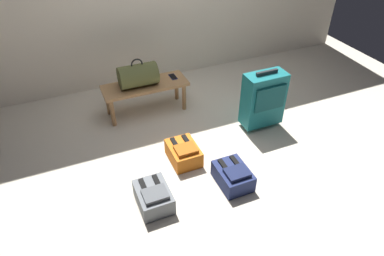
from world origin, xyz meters
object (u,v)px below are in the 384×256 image
backpack_orange (184,153)px  suitcase_upright_teal (263,99)px  duffel_bag_olive (138,75)px  backpack_grey (154,197)px  cell_phone (173,77)px  backpack_navy (233,176)px  bench (145,88)px

backpack_orange → suitcase_upright_teal: bearing=11.3°
duffel_bag_olive → backpack_grey: bearing=-102.1°
cell_phone → suitcase_upright_teal: size_ratio=0.20×
suitcase_upright_teal → backpack_navy: size_ratio=1.85×
cell_phone → backpack_grey: bearing=-116.7°
bench → backpack_navy: (0.39, -1.49, -0.23)m
duffel_bag_olive → suitcase_upright_teal: size_ratio=0.62×
duffel_bag_olive → bench: bearing=0.0°
suitcase_upright_teal → backpack_navy: bearing=-136.7°
bench → backpack_orange: bearing=-85.3°
duffel_bag_olive → backpack_navy: duffel_bag_olive is taller
cell_phone → backpack_grey: (-0.74, -1.48, -0.29)m
bench → duffel_bag_olive: size_ratio=2.27×
duffel_bag_olive → suitcase_upright_teal: bearing=-33.7°
duffel_bag_olive → backpack_grey: duffel_bag_olive is taller
bench → backpack_orange: bench is taller
suitcase_upright_teal → cell_phone: bearing=132.5°
bench → suitcase_upright_teal: suitcase_upright_teal is taller
backpack_orange → backpack_navy: (0.30, -0.49, 0.00)m
backpack_orange → backpack_grey: bearing=-136.3°
cell_phone → duffel_bag_olive: bearing=-175.6°
cell_phone → suitcase_upright_teal: bearing=-47.5°
duffel_bag_olive → backpack_orange: (0.15, -1.00, -0.42)m
suitcase_upright_teal → backpack_orange: size_ratio=1.85×
bench → backpack_navy: bench is taller
backpack_grey → backpack_orange: bearing=43.7°
backpack_orange → bench: bearing=94.7°
cell_phone → backpack_orange: cell_phone is taller
bench → backpack_grey: 1.51m
suitcase_upright_teal → backpack_grey: suitcase_upright_teal is taller
backpack_navy → backpack_grey: bearing=176.7°
duffel_bag_olive → backpack_navy: size_ratio=1.16×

